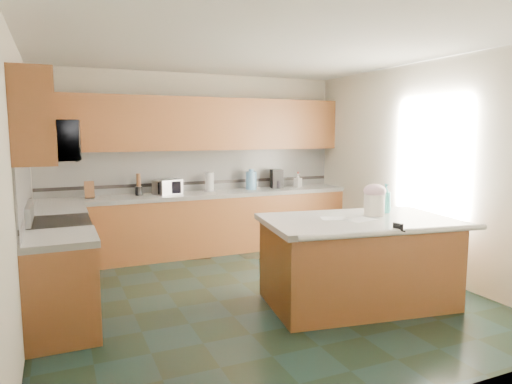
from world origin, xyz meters
TOP-DOWN VIEW (x-y plane):
  - floor at (0.00, 0.00)m, footprint 4.60×4.60m
  - ceiling at (0.00, 0.00)m, footprint 4.60×4.60m
  - wall_back at (0.00, 2.32)m, footprint 4.60×0.04m
  - wall_front at (0.00, -2.32)m, footprint 4.60×0.04m
  - wall_left at (-2.32, 0.00)m, footprint 0.04×4.60m
  - wall_right at (2.32, 0.00)m, footprint 0.04×4.60m
  - back_base_cab at (0.00, 2.00)m, footprint 4.60×0.60m
  - back_countertop at (0.00, 2.00)m, footprint 4.60×0.64m
  - back_upper_cab at (0.00, 2.13)m, footprint 4.60×0.33m
  - back_backsplash at (0.00, 2.29)m, footprint 4.60×0.02m
  - back_accent_band at (0.00, 2.28)m, footprint 4.60×0.01m
  - left_base_cab_rear at (-2.00, 1.29)m, footprint 0.60×0.82m
  - left_counter_rear at (-2.00, 1.29)m, footprint 0.64×0.82m
  - left_base_cab_front at (-2.00, -0.24)m, footprint 0.60×0.72m
  - left_counter_front at (-2.00, -0.24)m, footprint 0.64×0.72m
  - left_backsplash at (-2.29, 0.55)m, footprint 0.02×2.30m
  - left_accent_band at (-2.28, 0.55)m, footprint 0.01×2.30m
  - left_upper_cab_rear at (-2.13, 1.42)m, footprint 0.33×1.09m
  - left_upper_cab_front at (-2.13, -0.24)m, footprint 0.33×0.72m
  - range_body at (-2.00, 0.50)m, footprint 0.60×0.76m
  - range_oven_door at (-1.71, 0.50)m, footprint 0.02×0.68m
  - range_cooktop at (-2.00, 0.50)m, footprint 0.62×0.78m
  - range_handle at (-1.68, 0.50)m, footprint 0.02×0.66m
  - range_backguard at (-2.26, 0.50)m, footprint 0.06×0.76m
  - microwave at (-2.00, 0.50)m, footprint 0.50×0.73m
  - island_base at (0.89, -0.64)m, footprint 2.01×1.34m
  - island_top at (0.89, -0.64)m, footprint 2.12×1.45m
  - island_bullnose at (0.89, -1.22)m, footprint 1.95×0.36m
  - treat_jar at (1.15, -0.56)m, footprint 0.27×0.27m
  - treat_jar_lid at (1.15, -0.56)m, footprint 0.24×0.24m
  - treat_jar_knob at (1.15, -0.56)m, footprint 0.08×0.03m
  - treat_jar_knob_end_l at (1.11, -0.56)m, footprint 0.04×0.04m
  - treat_jar_knob_end_r at (1.19, -0.56)m, footprint 0.04×0.04m
  - soap_bottle_island at (1.38, -0.47)m, footprint 0.15×0.15m
  - paper_sheet_a at (0.86, -0.70)m, footprint 0.35×0.29m
  - paper_sheet_b at (0.65, -0.54)m, footprint 0.33×0.29m
  - clamp_body at (0.93, -1.20)m, footprint 0.05×0.10m
  - clamp_handle at (0.93, -1.26)m, footprint 0.02×0.07m
  - knife_block at (-1.59, 2.05)m, footprint 0.13×0.17m
  - utensil_crock at (-0.92, 2.08)m, footprint 0.10×0.10m
  - utensil_bundle at (-0.92, 2.08)m, footprint 0.06×0.06m
  - toaster_oven at (-0.51, 2.05)m, footprint 0.44×0.38m
  - toaster_oven_door at (-0.51, 1.93)m, footprint 0.33×0.01m
  - paper_towel at (0.15, 2.10)m, footprint 0.13×0.13m
  - paper_towel_base at (0.15, 2.10)m, footprint 0.19×0.19m
  - water_jug at (0.82, 2.06)m, footprint 0.17×0.17m
  - water_jug_neck at (0.82, 2.06)m, footprint 0.08×0.08m
  - coffee_maker at (1.27, 2.08)m, footprint 0.21×0.22m
  - coffee_carafe at (1.27, 2.04)m, footprint 0.12×0.12m
  - soap_bottle_back at (1.65, 2.05)m, footprint 0.13×0.13m
  - soap_back_cap at (1.65, 2.05)m, footprint 0.02×0.02m
  - window_light_proxy at (2.29, -0.20)m, footprint 0.02×1.40m

SIDE VIEW (x-z plane):
  - floor at x=0.00m, z-range 0.00..0.00m
  - range_oven_door at x=-1.71m, z-range 0.12..0.68m
  - back_base_cab at x=0.00m, z-range 0.00..0.86m
  - left_base_cab_rear at x=-2.00m, z-range 0.00..0.86m
  - left_base_cab_front at x=-2.00m, z-range 0.00..0.86m
  - island_base at x=0.89m, z-range 0.00..0.86m
  - range_body at x=-2.00m, z-range 0.00..0.88m
  - range_handle at x=-1.68m, z-range 0.77..0.79m
  - back_countertop at x=0.00m, z-range 0.86..0.92m
  - left_counter_rear at x=-2.00m, z-range 0.86..0.92m
  - left_counter_front at x=-2.00m, z-range 0.86..0.92m
  - island_top at x=0.89m, z-range 0.86..0.92m
  - island_bullnose at x=0.89m, z-range 0.86..0.92m
  - range_cooktop at x=-2.00m, z-range 0.88..0.92m
  - clamp_handle at x=0.93m, z-range 0.90..0.92m
  - paper_sheet_a at x=0.86m, z-range 0.92..0.92m
  - paper_sheet_b at x=0.65m, z-range 0.92..0.92m
  - paper_towel_base at x=0.15m, z-range 0.92..0.93m
  - clamp_body at x=0.93m, z-range 0.89..0.97m
  - coffee_carafe at x=1.27m, z-range 0.92..1.04m
  - utensil_crock at x=-0.92m, z-range 0.92..1.05m
  - range_backguard at x=-2.26m, z-range 0.93..1.11m
  - toaster_oven at x=-0.51m, z-range 0.92..1.13m
  - toaster_oven_door at x=-0.51m, z-range 0.94..1.11m
  - soap_bottle_back at x=1.65m, z-range 0.92..1.14m
  - knife_block at x=-1.59m, z-range 0.91..1.16m
  - treat_jar at x=1.15m, z-range 0.92..1.15m
  - back_accent_band at x=0.00m, z-range 1.02..1.06m
  - left_accent_band at x=-2.28m, z-range 1.02..1.06m
  - water_jug at x=0.82m, z-range 0.92..1.20m
  - paper_towel at x=0.15m, z-range 0.92..1.21m
  - coffee_maker at x=1.27m, z-range 0.92..1.22m
  - soap_bottle_island at x=1.38m, z-range 0.92..1.24m
  - utensil_bundle at x=-0.92m, z-range 1.05..1.23m
  - soap_back_cap at x=1.65m, z-range 1.14..1.17m
  - treat_jar_lid at x=1.15m, z-range 1.11..1.26m
  - water_jug_neck at x=0.82m, z-range 1.20..1.24m
  - back_backsplash at x=0.00m, z-range 0.92..1.55m
  - left_backsplash at x=-2.29m, z-range 0.92..1.55m
  - treat_jar_knob at x=1.15m, z-range 1.23..1.25m
  - treat_jar_knob_end_l at x=1.11m, z-range 1.22..1.26m
  - treat_jar_knob_end_r at x=1.19m, z-range 1.22..1.26m
  - wall_back at x=0.00m, z-range 0.00..2.70m
  - wall_front at x=0.00m, z-range 0.00..2.70m
  - wall_left at x=-2.32m, z-range 0.00..2.70m
  - wall_right at x=2.32m, z-range 0.00..2.70m
  - window_light_proxy at x=2.29m, z-range 0.95..2.05m
  - microwave at x=-2.00m, z-range 1.53..1.94m
  - back_upper_cab at x=0.00m, z-range 1.55..2.33m
  - left_upper_cab_rear at x=-2.13m, z-range 1.55..2.33m
  - left_upper_cab_front at x=-2.13m, z-range 1.55..2.33m
  - ceiling at x=0.00m, z-range 2.70..2.70m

